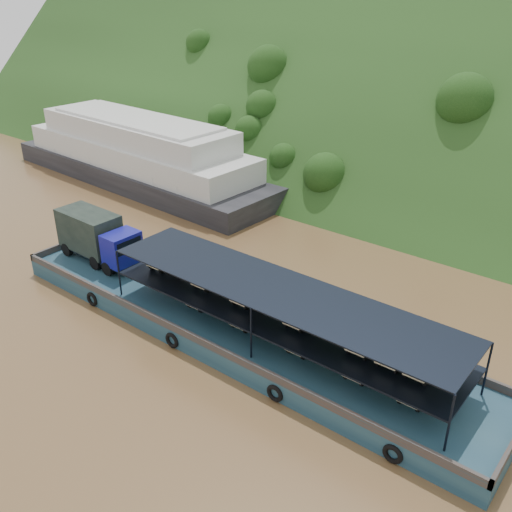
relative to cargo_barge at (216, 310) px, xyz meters
The scene contains 4 objects.
ground 2.67m from the cargo_barge, 49.29° to the left, with size 160.00×160.00×0.00m, color brown.
hillside 37.85m from the cargo_barge, 87.66° to the left, with size 140.00×28.00×28.00m, color #1B3412.
cargo_barge is the anchor object (origin of this frame).
passenger_ferry 31.29m from the cargo_barge, 147.88° to the left, with size 35.82×10.33×7.19m.
Camera 1 is at (20.34, -25.02, 21.03)m, focal length 40.00 mm.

